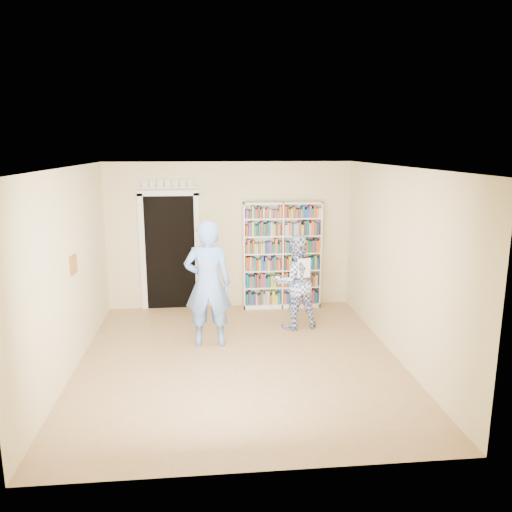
{
  "coord_description": "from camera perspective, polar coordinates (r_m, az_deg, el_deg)",
  "views": [
    {
      "loc": [
        -0.42,
        -6.58,
        2.97
      ],
      "look_at": [
        0.33,
        0.9,
        1.31
      ],
      "focal_mm": 35.0,
      "sensor_mm": 36.0,
      "label": 1
    }
  ],
  "objects": [
    {
      "name": "wall_left",
      "position": [
        7.02,
        -20.64,
        -1.71
      ],
      "size": [
        0.0,
        5.0,
        5.0
      ],
      "primitive_type": "plane",
      "rotation": [
        1.57,
        0.0,
        1.57
      ],
      "color": "beige",
      "rests_on": "floor"
    },
    {
      "name": "bookshelf",
      "position": [
        9.24,
        2.99,
        0.12
      ],
      "size": [
        1.44,
        0.27,
        1.98
      ],
      "rotation": [
        0.0,
        0.0,
        0.14
      ],
      "color": "white",
      "rests_on": "floor"
    },
    {
      "name": "wall_art",
      "position": [
        7.19,
        -20.12,
        -0.93
      ],
      "size": [
        0.03,
        0.25,
        0.25
      ],
      "primitive_type": "cube",
      "color": "brown",
      "rests_on": "wall_left"
    },
    {
      "name": "wall_right",
      "position": [
        7.28,
        15.97,
        -0.89
      ],
      "size": [
        0.0,
        5.0,
        5.0
      ],
      "primitive_type": "plane",
      "rotation": [
        1.57,
        0.0,
        -1.57
      ],
      "color": "beige",
      "rests_on": "floor"
    },
    {
      "name": "man_plaid",
      "position": [
        8.24,
        4.5,
        -2.96
      ],
      "size": [
        0.87,
        0.73,
        1.57
      ],
      "primitive_type": "imported",
      "rotation": [
        0.0,
        0.0,
        3.34
      ],
      "color": "#304393",
      "rests_on": "floor"
    },
    {
      "name": "ceiling",
      "position": [
        6.6,
        -2.08,
        10.1
      ],
      "size": [
        5.0,
        5.0,
        0.0
      ],
      "primitive_type": "plane",
      "rotation": [
        3.14,
        0.0,
        0.0
      ],
      "color": "white",
      "rests_on": "wall_back"
    },
    {
      "name": "floor",
      "position": [
        7.23,
        -1.91,
        -11.8
      ],
      "size": [
        5.0,
        5.0,
        0.0
      ],
      "primitive_type": "plane",
      "color": "#9A754A",
      "rests_on": "ground"
    },
    {
      "name": "paper_sheet",
      "position": [
        7.99,
        5.5,
        -1.39
      ],
      "size": [
        0.22,
        0.06,
        0.32
      ],
      "primitive_type": "cube",
      "rotation": [
        0.0,
        0.0,
        0.24
      ],
      "color": "white",
      "rests_on": "man_plaid"
    },
    {
      "name": "man_blue",
      "position": [
        7.47,
        -5.52,
        -3.2
      ],
      "size": [
        0.72,
        0.48,
        1.92
      ],
      "primitive_type": "imported",
      "rotation": [
        0.0,
        0.0,
        3.11
      ],
      "color": "#6692E4",
      "rests_on": "floor"
    },
    {
      "name": "doorway",
      "position": [
        9.26,
        -9.79,
        1.12
      ],
      "size": [
        1.1,
        0.08,
        2.43
      ],
      "color": "black",
      "rests_on": "floor"
    },
    {
      "name": "wall_back",
      "position": [
        9.23,
        -3.0,
        2.33
      ],
      "size": [
        4.5,
        0.0,
        4.5
      ],
      "primitive_type": "plane",
      "rotation": [
        1.57,
        0.0,
        0.0
      ],
      "color": "beige",
      "rests_on": "floor"
    }
  ]
}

